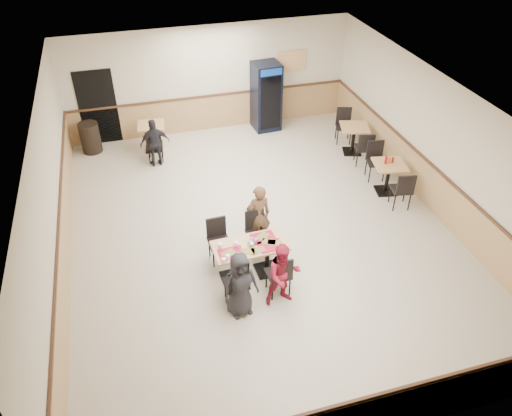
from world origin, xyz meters
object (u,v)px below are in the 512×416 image
object	(u,v)px
side_table_far	(354,135)
back_table	(152,133)
side_table_near	(388,173)
main_table	(250,255)
diner_woman_left	(240,285)
diner_man_opposite	(258,216)
diner_woman_right	(283,275)
trash_bin	(90,138)
lone_diner	(155,143)
pepsi_cooler	(266,97)

from	to	relation	value
side_table_far	back_table	distance (m)	5.43
side_table_near	back_table	size ratio (longest dim) A/B	1.10
back_table	main_table	bearing A→B (deg)	-77.37
diner_woman_left	side_table_far	distance (m)	6.42
diner_man_opposite	diner_woman_left	bearing A→B (deg)	60.62
diner_woman_right	diner_man_opposite	bearing A→B (deg)	87.13
diner_woman_left	trash_bin	world-z (taller)	diner_woman_left
lone_diner	main_table	bearing A→B (deg)	98.85
side_table_near	trash_bin	distance (m)	7.85
diner_woman_left	back_table	xyz separation A→B (m)	(-0.82, 6.37, -0.16)
side_table_near	trash_bin	size ratio (longest dim) A/B	1.02
trash_bin	main_table	bearing A→B (deg)	-64.01
side_table_near	back_table	distance (m)	6.30
diner_woman_right	side_table_near	size ratio (longest dim) A/B	1.54
diner_woman_left	side_table_far	xyz separation A→B (m)	(4.36, 4.71, -0.15)
pepsi_cooler	trash_bin	xyz separation A→B (m)	(-4.96, -0.04, -0.56)
main_table	lone_diner	distance (m)	4.81
main_table	trash_bin	world-z (taller)	trash_bin
side_table_near	pepsi_cooler	xyz separation A→B (m)	(-1.80, 4.03, 0.46)
back_table	trash_bin	world-z (taller)	trash_bin
diner_woman_left	diner_man_opposite	size ratio (longest dim) A/B	0.93
main_table	back_table	distance (m)	5.64
diner_man_opposite	trash_bin	distance (m)	5.97
pepsi_cooler	diner_man_opposite	bearing A→B (deg)	-112.47
diner_woman_left	side_table_far	size ratio (longest dim) A/B	1.47
diner_woman_right	side_table_far	bearing A→B (deg)	51.02
side_table_far	back_table	bearing A→B (deg)	162.21
side_table_far	diner_woman_left	bearing A→B (deg)	-132.78
diner_woman_left	lone_diner	xyz separation A→B (m)	(-0.82, 5.52, -0.02)
main_table	pepsi_cooler	size ratio (longest dim) A/B	0.73
main_table	lone_diner	world-z (taller)	lone_diner
main_table	back_table	bearing A→B (deg)	100.41
lone_diner	diner_man_opposite	bearing A→B (deg)	107.55
diner_man_opposite	pepsi_cooler	xyz separation A→B (m)	(1.70, 5.03, 0.26)
trash_bin	pepsi_cooler	bearing A→B (deg)	0.49
diner_woman_left	side_table_far	world-z (taller)	diner_woman_left
diner_woman_left	trash_bin	xyz separation A→B (m)	(-2.44, 6.72, -0.25)
diner_woman_left	back_table	bearing A→B (deg)	86.41
diner_woman_right	back_table	size ratio (longest dim) A/B	1.69
side_table_near	trash_bin	bearing A→B (deg)	149.52
back_table	pepsi_cooler	distance (m)	3.40
back_table	pepsi_cooler	size ratio (longest dim) A/B	0.40
main_table	side_table_far	world-z (taller)	side_table_far
diner_woman_right	pepsi_cooler	bearing A→B (deg)	73.86
diner_man_opposite	back_table	distance (m)	4.92
trash_bin	side_table_far	bearing A→B (deg)	-16.48
diner_woman_right	back_table	distance (m)	6.54
side_table_near	back_table	xyz separation A→B (m)	(-5.15, 3.63, -0.02)
diner_woman_left	lone_diner	size ratio (longest dim) A/B	1.03
main_table	side_table_near	distance (m)	4.34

